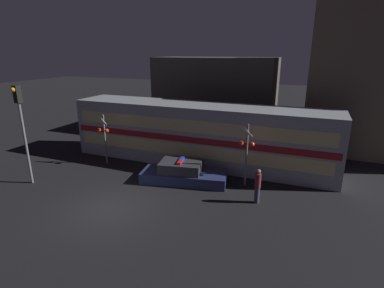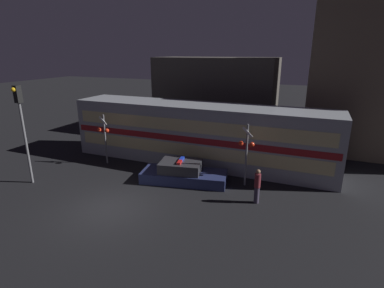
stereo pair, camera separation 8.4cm
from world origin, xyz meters
TOP-DOWN VIEW (x-y plane):
  - ground_plane at (0.00, 0.00)m, footprint 120.00×120.00m
  - train at (1.64, 7.47)m, footprint 17.17×3.02m
  - police_car at (1.97, 4.14)m, footprint 5.02×2.68m
  - pedestrian at (6.30, 3.21)m, footprint 0.29×0.29m
  - crossing_signal_near at (5.33, 4.94)m, footprint 0.86×0.32m
  - crossing_signal_far at (-3.87, 4.83)m, footprint 0.86×0.32m
  - traffic_light_corner at (-5.86, 0.76)m, footprint 0.30×0.46m
  - building_left at (0.25, 15.08)m, footprint 10.31×4.38m

SIDE VIEW (x-z plane):
  - ground_plane at x=0.00m, z-range 0.00..0.00m
  - police_car at x=1.97m, z-range -0.18..1.13m
  - pedestrian at x=6.30m, z-range 0.02..1.78m
  - train at x=1.64m, z-range 0.00..3.87m
  - crossing_signal_far at x=-3.87m, z-range 0.36..3.63m
  - crossing_signal_near at x=5.33m, z-range 0.37..3.84m
  - building_left at x=0.25m, z-range 0.00..6.61m
  - traffic_light_corner at x=-5.86m, z-range 1.05..6.48m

